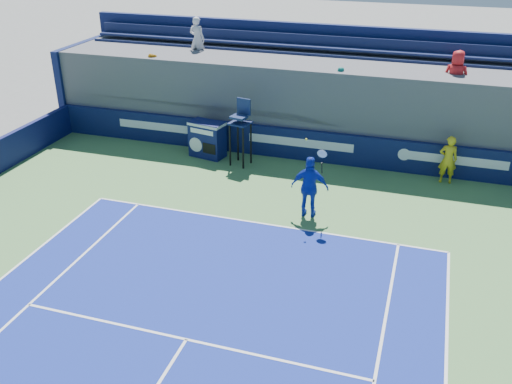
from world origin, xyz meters
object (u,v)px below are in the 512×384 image
(umpire_chair, at_px, (241,125))
(tennis_player, at_px, (310,187))
(ball_person, at_px, (448,160))
(match_clock, at_px, (207,138))

(umpire_chair, height_order, tennis_player, tennis_player)
(ball_person, relative_size, match_clock, 1.19)
(ball_person, xyz_separation_m, umpire_chair, (-7.29, -0.63, 0.66))
(umpire_chair, bearing_deg, tennis_player, -43.93)
(match_clock, height_order, umpire_chair, umpire_chair)
(match_clock, height_order, tennis_player, tennis_player)
(umpire_chair, bearing_deg, ball_person, 4.91)
(ball_person, xyz_separation_m, match_clock, (-8.76, -0.30, -0.12))
(match_clock, relative_size, umpire_chair, 0.58)
(tennis_player, bearing_deg, match_clock, 143.66)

